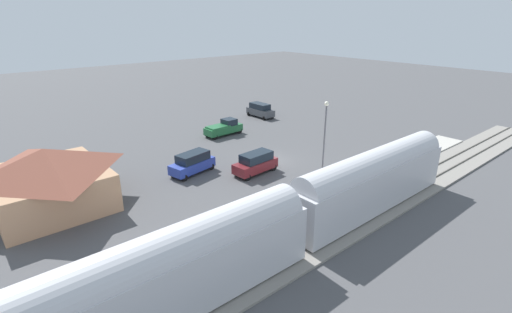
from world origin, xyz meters
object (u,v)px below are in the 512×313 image
object	(u,v)px
passenger_train	(173,270)
pedestrian_on_platform	(305,192)
suv_maroon	(256,163)
station_building	(48,177)
suv_charcoal	(260,110)
light_pole_near_platform	(325,132)
pickup_green	(224,128)
pedestrian_waiting_far	(368,164)
suv_blue	(192,163)

from	to	relation	value
passenger_train	pedestrian_on_platform	world-z (taller)	passenger_train
passenger_train	suv_maroon	xyz separation A→B (m)	(12.28, -16.26, -1.71)
station_building	pedestrian_on_platform	bearing A→B (deg)	-130.23
suv_charcoal	light_pole_near_platform	distance (m)	25.91
passenger_train	pickup_green	xyz separation A→B (m)	(25.36, -21.70, -1.83)
pedestrian_on_platform	light_pole_near_platform	bearing A→B (deg)	-63.67
passenger_train	light_pole_near_platform	distance (m)	21.61
passenger_train	suv_maroon	world-z (taller)	passenger_train
passenger_train	pickup_green	size ratio (longest dim) A/B	10.02
station_building	pedestrian_on_platform	world-z (taller)	station_building
passenger_train	pedestrian_waiting_far	world-z (taller)	passenger_train
suv_charcoal	light_pole_near_platform	bearing A→B (deg)	153.00
suv_maroon	light_pole_near_platform	distance (m)	7.86
pedestrian_on_platform	suv_blue	world-z (taller)	suv_blue
pedestrian_waiting_far	station_building	bearing A→B (deg)	62.71
station_building	suv_blue	world-z (taller)	station_building
station_building	light_pole_near_platform	size ratio (longest dim) A/B	1.29
pedestrian_waiting_far	light_pole_near_platform	xyz separation A→B (m)	(2.46, 4.24, 3.69)
suv_charcoal	suv_blue	size ratio (longest dim) A/B	0.94
station_building	pedestrian_on_platform	size ratio (longest dim) A/B	6.00
light_pole_near_platform	pickup_green	bearing A→B (deg)	-3.98
pedestrian_on_platform	passenger_train	bearing A→B (deg)	105.15
pedestrian_on_platform	suv_charcoal	world-z (taller)	suv_charcoal
suv_charcoal	suv_blue	xyz separation A→B (m)	(-13.08, 20.79, 0.00)
pickup_green	suv_maroon	size ratio (longest dim) A/B	1.09
pedestrian_on_platform	suv_maroon	world-z (taller)	suv_maroon
suv_blue	station_building	bearing A→B (deg)	83.67
passenger_train	pedestrian_waiting_far	xyz separation A→B (m)	(4.34, -24.64, -1.58)
light_pole_near_platform	pedestrian_waiting_far	bearing A→B (deg)	-120.17
pickup_green	light_pole_near_platform	world-z (taller)	light_pole_near_platform
station_building	light_pole_near_platform	bearing A→B (deg)	-116.72
pickup_green	pedestrian_waiting_far	bearing A→B (deg)	-172.02
suv_blue	light_pole_near_platform	bearing A→B (deg)	-136.80
station_building	suv_charcoal	world-z (taller)	station_building
suv_maroon	light_pole_near_platform	bearing A→B (deg)	-142.92
pickup_green	suv_blue	bearing A→B (deg)	130.15
passenger_train	pedestrian_waiting_far	distance (m)	25.07
station_building	suv_blue	distance (m)	13.27
pedestrian_waiting_far	suv_maroon	bearing A→B (deg)	46.53
suv_charcoal	light_pole_near_platform	xyz separation A→B (m)	(-22.83, 11.63, 3.82)
suv_maroon	pedestrian_on_platform	bearing A→B (deg)	169.47
pickup_green	suv_maroon	bearing A→B (deg)	157.43
station_building	suv_maroon	distance (m)	19.06
pedestrian_on_platform	suv_maroon	size ratio (longest dim) A/B	0.34
suv_charcoal	pickup_green	xyz separation A→B (m)	(-4.27, 10.34, -0.12)
pedestrian_on_platform	pedestrian_waiting_far	bearing A→B (deg)	-87.97
station_building	light_pole_near_platform	world-z (taller)	light_pole_near_platform
pedestrian_on_platform	suv_blue	size ratio (longest dim) A/B	0.33
passenger_train	pickup_green	bearing A→B (deg)	-40.55
pedestrian_on_platform	suv_blue	bearing A→B (deg)	15.43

